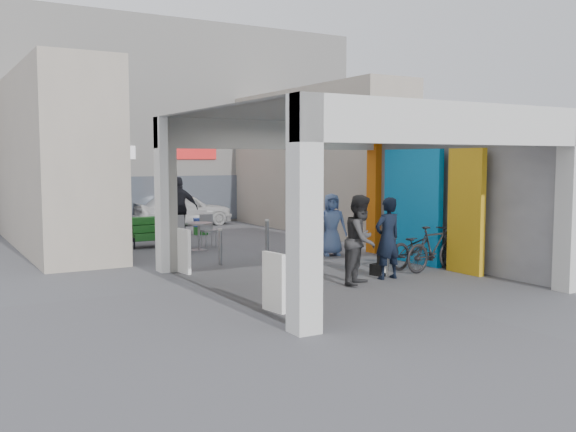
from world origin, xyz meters
TOP-DOWN VIEW (x-y plane):
  - ground at (0.00, 0.00)m, footprint 90.00×90.00m
  - arcade_canopy at (0.54, -0.82)m, footprint 6.40×6.45m
  - far_building at (-0.00, 13.99)m, footprint 18.00×4.08m
  - plaza_bldg_left at (-4.50, 7.50)m, footprint 2.00×9.00m
  - plaza_bldg_right at (4.50, 7.50)m, footprint 2.00×9.00m
  - bollard_left at (-1.58, 2.22)m, footprint 0.09×0.09m
  - bollard_center at (-0.11, 2.55)m, footprint 0.09×0.09m
  - bollard_right at (1.46, 2.29)m, footprint 0.09×0.09m
  - advert_board_near at (-2.75, -2.61)m, footprint 0.16×0.56m
  - advert_board_far at (-2.75, 1.59)m, footprint 0.16×0.56m
  - cafe_set at (-1.21, 5.07)m, footprint 1.56×1.26m
  - produce_stand at (-2.05, 6.15)m, footprint 1.31×0.71m
  - crate_stack at (0.40, 8.27)m, footprint 0.52×0.45m
  - border_collie at (0.87, -0.91)m, footprint 0.25×0.48m
  - man_with_dog at (0.77, -1.25)m, footprint 0.65×0.44m
  - man_back_turned at (-0.07, -1.43)m, footprint 1.13×1.07m
  - man_elderly at (1.63, 2.16)m, footprint 0.94×0.77m
  - man_crates at (-0.72, 7.28)m, footprint 1.26×0.81m
  - bicycle_front at (2.30, -0.46)m, footprint 1.97×0.97m
  - bicycle_rear at (2.30, -1.03)m, footprint 1.79×0.67m
  - white_van at (0.99, 11.46)m, footprint 3.79×1.65m

SIDE VIEW (x-z plane):
  - ground at x=0.00m, z-range 0.00..0.00m
  - border_collie at x=0.87m, z-range -0.07..0.60m
  - crate_stack at x=0.40m, z-range 0.00..0.56m
  - cafe_set at x=-1.21m, z-range -0.14..0.81m
  - produce_stand at x=-2.05m, z-range -0.09..0.77m
  - bollard_left at x=-1.58m, z-range 0.00..0.86m
  - bollard_right at x=1.46m, z-range 0.00..0.91m
  - bollard_center at x=-0.11m, z-range 0.00..0.99m
  - bicycle_front at x=2.30m, z-range 0.00..0.99m
  - advert_board_near at x=-2.75m, z-range 0.01..1.01m
  - advert_board_far at x=-2.75m, z-range 0.01..1.01m
  - bicycle_rear at x=2.30m, z-range 0.00..1.05m
  - white_van at x=0.99m, z-range 0.00..1.27m
  - man_elderly at x=1.63m, z-range 0.00..1.65m
  - man_with_dog at x=0.77m, z-range 0.00..1.75m
  - man_back_turned at x=-0.07m, z-range 0.00..1.83m
  - man_crates at x=-0.72m, z-range 0.00..2.00m
  - arcade_canopy at x=0.54m, z-range -0.90..5.50m
  - plaza_bldg_left at x=-4.50m, z-range 0.00..5.00m
  - plaza_bldg_right at x=4.50m, z-range 0.00..5.00m
  - far_building at x=0.00m, z-range -0.01..7.99m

